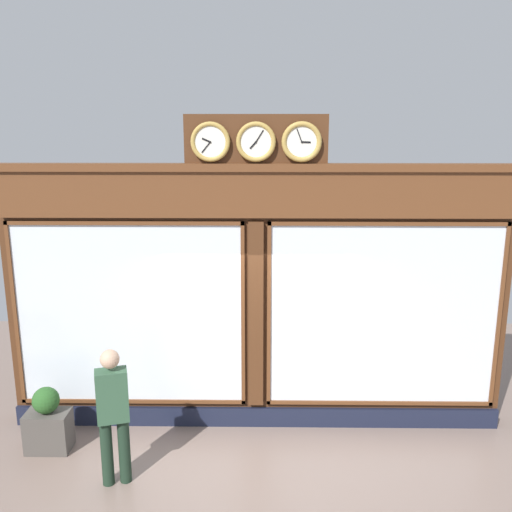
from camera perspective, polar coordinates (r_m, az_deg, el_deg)
shop_facade at (r=7.65m, az=0.01°, el=-4.15°), size 6.91×0.42×4.29m
pedestrian at (r=6.91m, az=-14.36°, el=-15.09°), size 0.41×0.31×1.69m
planter_box at (r=8.10m, az=-20.37°, el=-16.38°), size 0.56×0.36×0.53m
planter_shrub at (r=7.90m, az=-20.64°, el=-13.60°), size 0.34×0.34×0.34m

